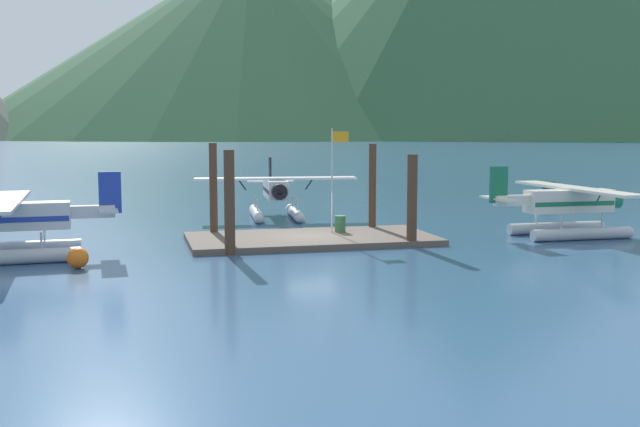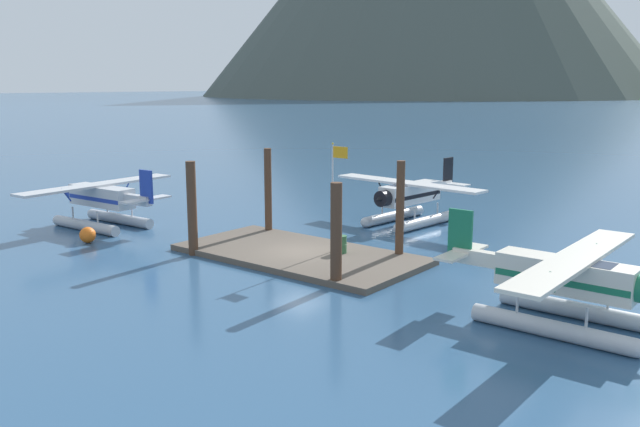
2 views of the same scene
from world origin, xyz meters
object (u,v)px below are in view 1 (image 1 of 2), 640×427
seaplane_silver_port_aft (13,224)px  flagpole (334,167)px  mooring_buoy (78,258)px  seaplane_cream_stbd_aft (569,208)px  seaplane_white_bow_centre (276,194)px  boat_grey_open_east (549,194)px  fuel_drum (340,224)px

seaplane_silver_port_aft → flagpole: bearing=11.0°
mooring_buoy → seaplane_cream_stbd_aft: size_ratio=0.09×
flagpole → mooring_buoy: bearing=-155.0°
seaplane_white_bow_centre → seaplane_cream_stbd_aft: same height
mooring_buoy → boat_grey_open_east: (35.48, 22.81, 0.04)m
mooring_buoy → seaplane_cream_stbd_aft: seaplane_cream_stbd_aft is taller
seaplane_white_bow_centre → boat_grey_open_east: size_ratio=2.39×
flagpole → boat_grey_open_east: (22.83, 16.91, -3.27)m
seaplane_cream_stbd_aft → boat_grey_open_east: (10.48, 19.52, -1.09)m
seaplane_silver_port_aft → seaplane_cream_stbd_aft: bearing=0.9°
seaplane_cream_stbd_aft → seaplane_silver_port_aft: bearing=-179.1°
fuel_drum → seaplane_white_bow_centre: size_ratio=0.08×
flagpole → seaplane_silver_port_aft: (-15.55, -3.03, -2.19)m
seaplane_silver_port_aft → seaplane_white_bow_centre: bearing=41.6°
flagpole → seaplane_silver_port_aft: 15.99m
fuel_drum → seaplane_silver_port_aft: (-15.89, -3.11, 0.84)m
flagpole → boat_grey_open_east: flagpole is taller
fuel_drum → seaplane_cream_stbd_aft: (12.01, -2.69, 0.84)m
flagpole → boat_grey_open_east: bearing=36.5°
fuel_drum → boat_grey_open_east: size_ratio=0.20×
flagpole → seaplane_cream_stbd_aft: size_ratio=0.53×
seaplane_silver_port_aft → seaplane_cream_stbd_aft: 27.91m
seaplane_silver_port_aft → seaplane_white_bow_centre: size_ratio=1.00×
fuel_drum → seaplane_cream_stbd_aft: seaplane_cream_stbd_aft is taller
flagpole → seaplane_white_bow_centre: bearing=98.1°
mooring_buoy → seaplane_cream_stbd_aft: bearing=7.5°
seaplane_silver_port_aft → mooring_buoy: bearing=-44.8°
fuel_drum → seaplane_cream_stbd_aft: size_ratio=0.08×
mooring_buoy → seaplane_white_bow_centre: (11.28, 15.45, 1.13)m
mooring_buoy → fuel_drum: bearing=24.7°
flagpole → seaplane_white_bow_centre: (-1.37, 9.54, -2.19)m
seaplane_white_bow_centre → boat_grey_open_east: bearing=16.9°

